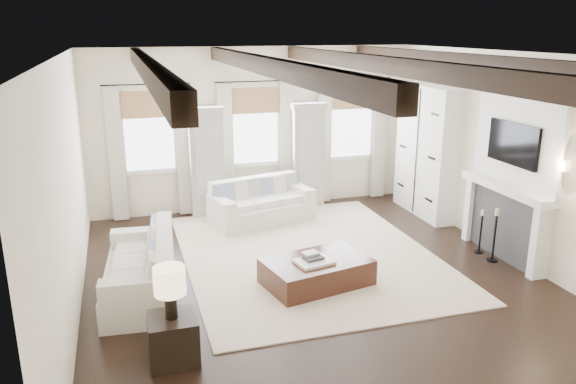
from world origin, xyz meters
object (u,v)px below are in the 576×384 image
object	(u,v)px
sofa_back	(260,204)
sofa_left	(145,271)
side_table_back	(202,197)
side_table_front	(173,339)
ottoman	(317,272)

from	to	relation	value
sofa_back	sofa_left	bearing A→B (deg)	-132.00
sofa_left	side_table_back	xyz separation A→B (m)	(1.30, 3.43, -0.06)
sofa_back	side_table_front	distance (m)	4.70
sofa_left	ottoman	size ratio (longest dim) A/B	1.45
side_table_back	sofa_back	bearing A→B (deg)	-44.09
sofa_back	side_table_back	world-z (taller)	sofa_back
sofa_back	sofa_left	xyz separation A→B (m)	(-2.26, -2.51, 0.02)
sofa_back	ottoman	world-z (taller)	sofa_back
sofa_back	sofa_left	size ratio (longest dim) A/B	0.97
ottoman	side_table_front	xyz separation A→B (m)	(-2.15, -1.34, 0.07)
sofa_left	side_table_front	size ratio (longest dim) A/B	4.01
side_table_front	sofa_left	bearing A→B (deg)	96.77
sofa_left	side_table_front	distance (m)	1.74
sofa_left	side_table_front	world-z (taller)	sofa_left
ottoman	side_table_front	world-z (taller)	side_table_front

